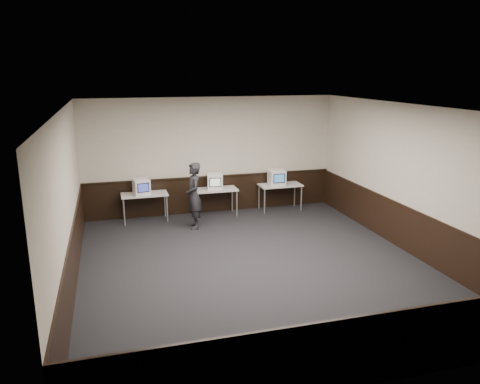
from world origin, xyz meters
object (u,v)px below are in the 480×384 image
object	(u,v)px
desk_center	(215,191)
emac_left	(141,187)
emac_right	(277,177)
person	(194,196)
emac_center	(215,181)
desk_left	(144,196)
desk_right	(280,187)

from	to	relation	value
desk_center	emac_left	distance (m)	1.99
desk_center	emac_right	bearing A→B (deg)	-1.23
emac_left	desk_center	bearing A→B (deg)	-7.31
person	desk_center	bearing A→B (deg)	140.44
desk_center	emac_center	bearing A→B (deg)	72.46
desk_left	desk_center	bearing A→B (deg)	0.00
emac_right	person	xyz separation A→B (m)	(-2.52, -0.86, -0.13)
desk_left	person	size ratio (longest dim) A/B	0.71
desk_right	emac_right	size ratio (longest dim) A/B	2.42
emac_right	person	bearing A→B (deg)	-157.94
desk_right	emac_center	bearing A→B (deg)	179.48
emac_center	person	world-z (taller)	person
desk_center	desk_right	distance (m)	1.90
emac_left	person	xyz separation A→B (m)	(1.22, -0.86, -0.11)
emac_center	person	distance (m)	1.19
emac_left	emac_right	distance (m)	3.74
emac_center	person	bearing A→B (deg)	-118.77
person	desk_right	bearing A→B (deg)	108.91
person	desk_left	bearing A→B (deg)	-127.84
emac_center	emac_right	xyz separation A→B (m)	(1.77, -0.06, 0.01)
desk_left	emac_left	bearing A→B (deg)	-146.66
desk_center	emac_right	xyz separation A→B (m)	(1.77, -0.04, 0.29)
desk_left	emac_left	distance (m)	0.28
person	emac_center	bearing A→B (deg)	140.77
emac_left	desk_right	bearing A→B (deg)	-7.94
emac_right	emac_center	bearing A→B (deg)	-178.61
desk_left	person	world-z (taller)	person
desk_center	desk_right	world-z (taller)	same
desk_left	emac_left	world-z (taller)	emac_left
emac_right	person	world-z (taller)	person
emac_right	desk_center	bearing A→B (deg)	-178.06
desk_left	emac_center	world-z (taller)	emac_center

